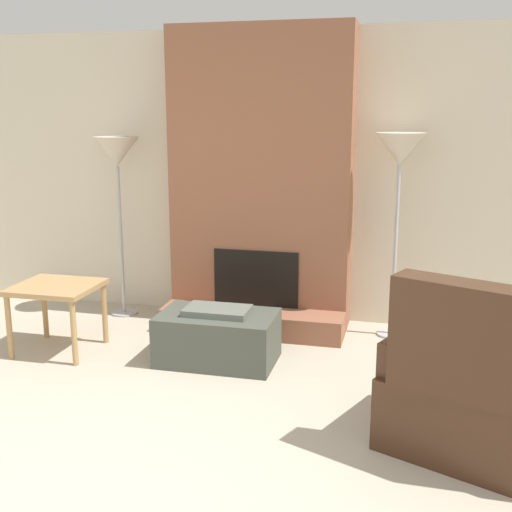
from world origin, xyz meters
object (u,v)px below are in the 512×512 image
ottoman (218,337)px  side_table (57,294)px  armchair (471,399)px  floor_lamp_right (400,157)px  floor_lamp_left (117,158)px

ottoman → side_table: bearing=-176.6°
armchair → side_table: (-3.08, 0.85, 0.16)m
ottoman → floor_lamp_right: 2.06m
floor_lamp_left → floor_lamp_right: 2.50m
ottoman → armchair: bearing=-27.5°
floor_lamp_right → side_table: bearing=-158.7°
armchair → floor_lamp_right: size_ratio=0.67×
floor_lamp_right → floor_lamp_left: bearing=180.0°
floor_lamp_left → floor_lamp_right: floor_lamp_right is taller
armchair → floor_lamp_left: floor_lamp_left is taller
armchair → floor_lamp_right: (-0.49, 1.85, 1.21)m
floor_lamp_left → floor_lamp_right: size_ratio=0.97×
ottoman → armchair: armchair is taller
side_table → floor_lamp_right: size_ratio=0.37×
ottoman → floor_lamp_right: bearing=36.0°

